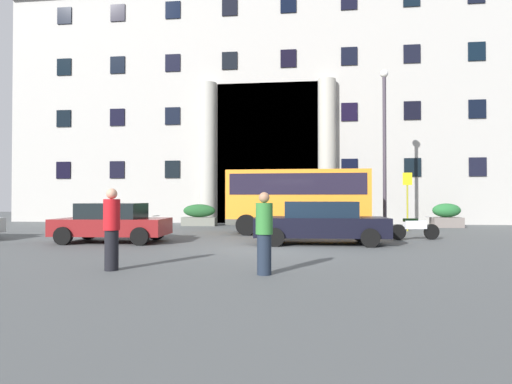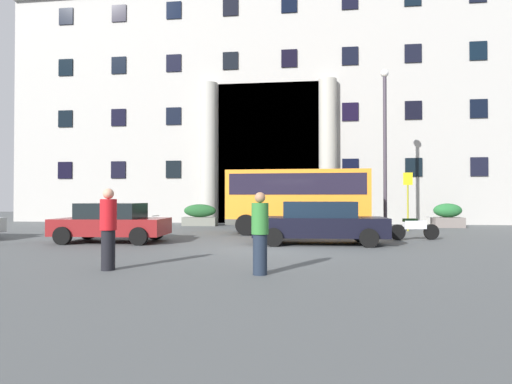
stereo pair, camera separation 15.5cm
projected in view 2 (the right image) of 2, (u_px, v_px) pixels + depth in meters
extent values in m
cube|color=#4A4E4F|center=(272.00, 250.00, 13.35)|extent=(80.00, 64.00, 0.12)
cube|color=#A8A5A0|center=(292.00, 113.00, 30.83)|extent=(37.62, 9.00, 15.78)
cube|color=black|center=(268.00, 153.00, 26.54)|extent=(6.40, 0.12, 8.94)
cylinder|color=#A6A59C|center=(209.00, 153.00, 26.69)|extent=(1.09, 1.09, 8.94)
cylinder|color=#ABA79B|center=(328.00, 152.00, 25.78)|extent=(1.09, 1.09, 8.94)
cube|color=black|center=(65.00, 170.00, 28.09)|extent=(0.99, 0.08, 1.13)
cube|color=black|center=(118.00, 170.00, 27.63)|extent=(0.99, 0.08, 1.13)
cube|color=black|center=(173.00, 169.00, 27.18)|extent=(0.99, 0.08, 1.13)
cube|color=black|center=(350.00, 168.00, 25.80)|extent=(0.99, 0.08, 1.13)
cube|color=black|center=(414.00, 167.00, 25.34)|extent=(0.99, 0.08, 1.13)
cube|color=black|center=(479.00, 167.00, 24.89)|extent=(0.99, 0.08, 1.13)
cube|color=black|center=(65.00, 119.00, 28.14)|extent=(0.99, 0.08, 1.13)
cube|color=black|center=(119.00, 117.00, 27.68)|extent=(0.99, 0.08, 1.13)
cube|color=black|center=(174.00, 116.00, 27.23)|extent=(0.99, 0.08, 1.13)
cube|color=black|center=(350.00, 112.00, 25.85)|extent=(0.99, 0.08, 1.13)
cube|color=black|center=(413.00, 110.00, 25.40)|extent=(0.99, 0.08, 1.13)
cube|color=black|center=(479.00, 109.00, 24.94)|extent=(0.99, 0.08, 1.13)
cube|color=black|center=(66.00, 67.00, 28.19)|extent=(0.99, 0.08, 1.13)
cube|color=black|center=(119.00, 65.00, 27.73)|extent=(0.99, 0.08, 1.13)
cube|color=black|center=(174.00, 63.00, 27.28)|extent=(0.99, 0.08, 1.13)
cube|color=black|center=(230.00, 61.00, 26.82)|extent=(0.99, 0.08, 1.13)
cube|color=black|center=(289.00, 58.00, 26.36)|extent=(0.99, 0.08, 1.13)
cube|color=black|center=(350.00, 56.00, 25.90)|extent=(0.99, 0.08, 1.13)
cube|color=black|center=(413.00, 53.00, 25.45)|extent=(0.99, 0.08, 1.13)
cube|color=black|center=(478.00, 51.00, 24.99)|extent=(0.99, 0.08, 1.13)
cube|color=black|center=(66.00, 16.00, 28.24)|extent=(0.99, 0.08, 1.13)
cube|color=black|center=(119.00, 13.00, 27.79)|extent=(0.99, 0.08, 1.13)
cube|color=black|center=(174.00, 10.00, 27.33)|extent=(0.99, 0.08, 1.13)
cube|color=black|center=(230.00, 7.00, 26.87)|extent=(0.99, 0.08, 1.13)
cube|color=black|center=(289.00, 4.00, 26.41)|extent=(0.99, 0.08, 1.13)
cube|color=black|center=(350.00, 0.00, 25.95)|extent=(0.99, 0.08, 1.13)
cube|color=orange|center=(298.00, 197.00, 18.75)|extent=(6.21, 2.39, 2.38)
cube|color=black|center=(298.00, 185.00, 18.75)|extent=(5.84, 2.41, 0.90)
cube|color=black|center=(367.00, 189.00, 18.33)|extent=(0.10, 1.91, 1.13)
cube|color=#494B45|center=(298.00, 221.00, 18.73)|extent=(6.21, 2.43, 0.24)
cylinder|color=black|center=(345.00, 223.00, 19.55)|extent=(0.91, 0.30, 0.90)
cylinder|color=black|center=(349.00, 226.00, 17.30)|extent=(0.91, 0.30, 0.90)
cylinder|color=black|center=(254.00, 222.00, 20.16)|extent=(0.91, 0.30, 0.90)
cylinder|color=black|center=(246.00, 225.00, 17.91)|extent=(0.91, 0.30, 0.90)
cylinder|color=#9C9920|center=(408.00, 202.00, 20.27)|extent=(0.08, 0.08, 2.79)
cube|color=yellow|center=(408.00, 179.00, 20.25)|extent=(0.44, 0.03, 0.60)
cube|color=slate|center=(200.00, 221.00, 24.16)|extent=(1.96, 0.75, 0.50)
ellipsoid|color=#205227|center=(200.00, 211.00, 24.17)|extent=(1.88, 0.68, 0.75)
cube|color=slate|center=(448.00, 222.00, 22.76)|extent=(1.55, 0.97, 0.55)
ellipsoid|color=#246530|center=(448.00, 210.00, 22.77)|extent=(1.49, 0.88, 0.76)
cube|color=slate|center=(254.00, 220.00, 24.21)|extent=(1.60, 0.79, 0.62)
ellipsoid|color=#1C4D32|center=(254.00, 207.00, 24.22)|extent=(1.53, 0.71, 0.87)
cube|color=black|center=(319.00, 227.00, 14.53)|extent=(4.60, 1.95, 0.66)
cube|color=black|center=(319.00, 209.00, 14.54)|extent=(2.51, 1.65, 0.55)
cylinder|color=black|center=(360.00, 233.00, 15.28)|extent=(0.63, 0.22, 0.62)
cylinder|color=black|center=(369.00, 238.00, 13.52)|extent=(0.63, 0.22, 0.62)
cylinder|color=black|center=(275.00, 233.00, 15.54)|extent=(0.63, 0.22, 0.62)
cylinder|color=black|center=(274.00, 237.00, 13.77)|extent=(0.63, 0.22, 0.62)
cube|color=maroon|center=(112.00, 227.00, 15.15)|extent=(4.02, 2.09, 0.60)
cube|color=black|center=(112.00, 211.00, 15.16)|extent=(2.20, 1.77, 0.55)
cylinder|color=black|center=(156.00, 232.00, 16.00)|extent=(0.63, 0.23, 0.62)
cylinder|color=black|center=(139.00, 236.00, 14.12)|extent=(0.63, 0.23, 0.62)
cylinder|color=black|center=(88.00, 231.00, 16.18)|extent=(0.63, 0.23, 0.62)
cylinder|color=black|center=(63.00, 236.00, 14.30)|extent=(0.63, 0.23, 0.62)
cylinder|color=black|center=(158.00, 230.00, 16.95)|extent=(0.61, 0.18, 0.60)
cylinder|color=black|center=(129.00, 229.00, 17.28)|extent=(0.61, 0.20, 0.60)
cube|color=#B61418|center=(143.00, 223.00, 17.12)|extent=(0.87, 0.35, 0.32)
cube|color=black|center=(140.00, 219.00, 17.17)|extent=(0.54, 0.27, 0.12)
cylinder|color=#A5A5A8|center=(156.00, 216.00, 16.99)|extent=(0.10, 0.55, 0.03)
cylinder|color=black|center=(300.00, 231.00, 16.70)|extent=(0.61, 0.24, 0.60)
cylinder|color=black|center=(267.00, 231.00, 16.55)|extent=(0.61, 0.26, 0.60)
cube|color=#4F4B43|center=(283.00, 224.00, 16.63)|extent=(0.88, 0.43, 0.32)
cube|color=black|center=(279.00, 219.00, 16.61)|extent=(0.55, 0.32, 0.12)
cylinder|color=#A5A5A8|center=(297.00, 216.00, 16.69)|extent=(0.16, 0.54, 0.03)
cylinder|color=black|center=(431.00, 232.00, 16.03)|extent=(0.61, 0.24, 0.60)
cylinder|color=black|center=(398.00, 232.00, 15.86)|extent=(0.61, 0.26, 0.60)
cube|color=white|center=(415.00, 225.00, 15.95)|extent=(0.90, 0.44, 0.32)
cube|color=black|center=(410.00, 220.00, 15.93)|extent=(0.55, 0.32, 0.12)
cylinder|color=#A5A5A8|center=(429.00, 217.00, 16.02)|extent=(0.16, 0.54, 0.03)
cylinder|color=black|center=(108.00, 250.00, 9.28)|extent=(0.30, 0.30, 0.89)
cylinder|color=red|center=(108.00, 215.00, 9.29)|extent=(0.36, 0.36, 0.69)
sphere|color=tan|center=(108.00, 194.00, 9.30)|extent=(0.24, 0.24, 0.24)
cylinder|color=#1A2332|center=(260.00, 254.00, 8.73)|extent=(0.30, 0.30, 0.85)
cylinder|color=#2D712F|center=(260.00, 219.00, 8.74)|extent=(0.36, 0.36, 0.65)
sphere|color=#A07153|center=(260.00, 198.00, 8.75)|extent=(0.23, 0.23, 0.23)
cylinder|color=#39323C|center=(385.00, 153.00, 21.05)|extent=(0.18, 0.18, 7.72)
sphere|color=white|center=(385.00, 73.00, 21.11)|extent=(0.40, 0.40, 0.40)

